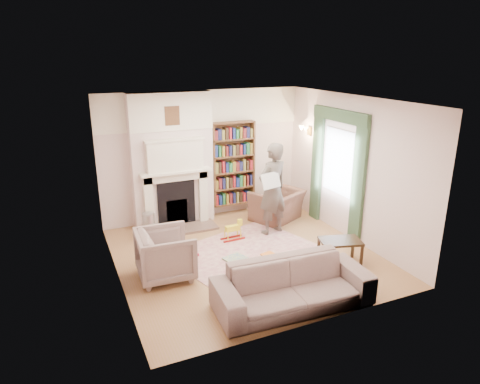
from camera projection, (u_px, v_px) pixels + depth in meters
name	position (u px, v px, depth m)	size (l,w,h in m)	color
floor	(245.00, 255.00, 7.84)	(4.50, 4.50, 0.00)	olive
ceiling	(246.00, 100.00, 6.97)	(4.50, 4.50, 0.00)	white
wall_back	(203.00, 155.00, 9.36)	(4.50, 4.50, 0.00)	silver
wall_front	(319.00, 229.00, 5.45)	(4.50, 4.50, 0.00)	silver
wall_left	(112.00, 200.00, 6.54)	(4.50, 4.50, 0.00)	silver
wall_right	(351.00, 169.00, 8.26)	(4.50, 4.50, 0.00)	silver
fireplace	(172.00, 161.00, 8.90)	(1.70, 0.58, 2.80)	silver
bookcase	(233.00, 164.00, 9.56)	(1.00, 0.24, 1.85)	brown
window	(339.00, 162.00, 8.59)	(0.02, 0.90, 1.30)	silver
curtain_left	(358.00, 183.00, 8.05)	(0.07, 0.32, 2.40)	#30472E
curtain_right	(317.00, 166.00, 9.26)	(0.07, 0.32, 2.40)	#30472E
pelmet	(340.00, 115.00, 8.28)	(0.09, 1.70, 0.24)	#30472E
wall_sconce	(302.00, 131.00, 9.33)	(0.20, 0.24, 0.24)	gold
rug	(246.00, 252.00, 7.95)	(2.55, 1.96, 0.01)	beige
armchair_reading	(277.00, 205.00, 9.42)	(1.03, 0.90, 0.67)	#502E2A
armchair_left	(166.00, 254.00, 6.97)	(0.87, 0.90, 0.82)	#A19A85
sofa	(293.00, 285.00, 6.19)	(2.29, 0.90, 0.67)	gray
man_reading	(272.00, 189.00, 8.54)	(0.69, 0.45, 1.89)	#4F463F
newspaper	(271.00, 181.00, 8.23)	(0.44, 0.02, 0.31)	silver
coffee_table	(340.00, 252.00, 7.47)	(0.70, 0.45, 0.45)	#332412
paraffin_heater	(149.00, 226.00, 8.44)	(0.24, 0.24, 0.55)	#9FA0A6
rocking_horse	(233.00, 230.00, 8.42)	(0.47, 0.19, 0.41)	yellow
board_game	(236.00, 259.00, 7.64)	(0.37, 0.37, 0.03)	#DDDA4E
game_box_lid	(189.00, 255.00, 7.77)	(0.31, 0.21, 0.05)	#A91327
comic_annuals	(266.00, 259.00, 7.65)	(0.75, 0.51, 0.02)	red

